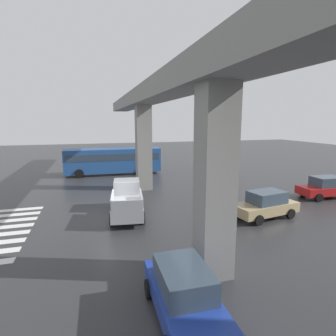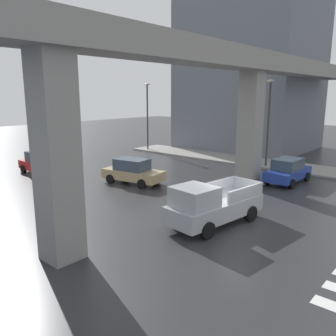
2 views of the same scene
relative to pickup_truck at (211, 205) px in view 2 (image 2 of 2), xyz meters
The scene contains 9 objects.
ground_plane 1.49m from the pickup_truck, 39.45° to the right, with size 120.00×120.00×0.00m, color #2D2D30.
elevated_overpass 6.92m from the pickup_truck, 70.22° to the left, with size 51.90×2.02×8.76m.
sidewalk_east 15.39m from the pickup_truck, ahead, with size 4.00×36.00×0.15m, color gray.
pickup_truck is the anchor object (origin of this frame).
sedan_red 16.00m from the pickup_truck, 88.39° to the left, with size 2.10×4.37×1.72m.
sedan_tan 9.03m from the pickup_truck, 70.19° to the left, with size 2.48×4.53×1.72m.
sedan_blue 10.20m from the pickup_truck, ahead, with size 4.33×2.02×1.72m.
street_lamp_mid_block 15.06m from the pickup_truck, 15.34° to the left, with size 0.44×0.70×7.24m.
street_lamp_far_north 22.95m from the pickup_truck, 51.51° to the left, with size 0.44×0.70×7.24m.
Camera 2 is at (-13.75, -7.72, 6.03)m, focal length 36.72 mm.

